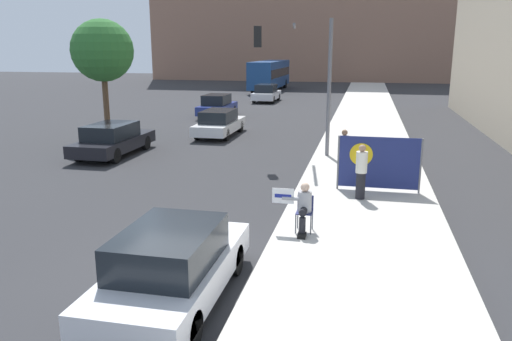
{
  "coord_description": "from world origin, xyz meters",
  "views": [
    {
      "loc": [
        3.48,
        -8.71,
        4.59
      ],
      "look_at": [
        0.47,
        4.97,
        1.15
      ],
      "focal_mm": 35.0,
      "sensor_mm": 36.0,
      "label": 1
    }
  ],
  "objects_px": {
    "protest_banner": "(378,163)",
    "parked_car_curbside": "(173,266)",
    "seated_protester": "(303,206)",
    "jogger_on_sidewalk": "(361,172)",
    "car_on_road_nearest": "(113,139)",
    "traffic_light_pole": "(302,64)",
    "car_on_road_far_lane": "(266,93)",
    "car_on_road_distant": "(217,106)",
    "city_bus_on_road": "(270,74)",
    "street_tree_near_curb": "(102,51)",
    "pedestrian_behind": "(344,152)",
    "car_on_road_midblock": "(219,123)"
  },
  "relations": [
    {
      "from": "car_on_road_far_lane",
      "to": "city_bus_on_road",
      "type": "relative_size",
      "value": 0.37
    },
    {
      "from": "city_bus_on_road",
      "to": "seated_protester",
      "type": "bearing_deg",
      "value": -78.08
    },
    {
      "from": "protest_banner",
      "to": "parked_car_curbside",
      "type": "relative_size",
      "value": 0.59
    },
    {
      "from": "traffic_light_pole",
      "to": "street_tree_near_curb",
      "type": "bearing_deg",
      "value": 169.58
    },
    {
      "from": "pedestrian_behind",
      "to": "parked_car_curbside",
      "type": "relative_size",
      "value": 0.37
    },
    {
      "from": "car_on_road_nearest",
      "to": "car_on_road_far_lane",
      "type": "bearing_deg",
      "value": 84.78
    },
    {
      "from": "jogger_on_sidewalk",
      "to": "car_on_road_midblock",
      "type": "bearing_deg",
      "value": -31.83
    },
    {
      "from": "jogger_on_sidewalk",
      "to": "car_on_road_nearest",
      "type": "xyz_separation_m",
      "value": [
        -10.71,
        4.83,
        -0.29
      ]
    },
    {
      "from": "traffic_light_pole",
      "to": "city_bus_on_road",
      "type": "xyz_separation_m",
      "value": [
        -7.91,
        34.29,
        -2.1
      ]
    },
    {
      "from": "car_on_road_nearest",
      "to": "car_on_road_midblock",
      "type": "xyz_separation_m",
      "value": [
        3.12,
        5.83,
        -0.01
      ]
    },
    {
      "from": "seated_protester",
      "to": "car_on_road_nearest",
      "type": "relative_size",
      "value": 0.26
    },
    {
      "from": "street_tree_near_curb",
      "to": "city_bus_on_road",
      "type": "bearing_deg",
      "value": 86.41
    },
    {
      "from": "car_on_road_far_lane",
      "to": "car_on_road_midblock",
      "type": "bearing_deg",
      "value": -86.89
    },
    {
      "from": "car_on_road_midblock",
      "to": "traffic_light_pole",
      "type": "bearing_deg",
      "value": -43.33
    },
    {
      "from": "city_bus_on_road",
      "to": "car_on_road_midblock",
      "type": "bearing_deg",
      "value": -84.35
    },
    {
      "from": "parked_car_curbside",
      "to": "traffic_light_pole",
      "type": "bearing_deg",
      "value": 87.08
    },
    {
      "from": "car_on_road_midblock",
      "to": "street_tree_near_curb",
      "type": "bearing_deg",
      "value": -149.96
    },
    {
      "from": "parked_car_curbside",
      "to": "street_tree_near_curb",
      "type": "xyz_separation_m",
      "value": [
        -9.29,
        14.72,
        3.72
      ]
    },
    {
      "from": "car_on_road_far_lane",
      "to": "protest_banner",
      "type": "bearing_deg",
      "value": -71.75
    },
    {
      "from": "protest_banner",
      "to": "seated_protester",
      "type": "bearing_deg",
      "value": -113.99
    },
    {
      "from": "seated_protester",
      "to": "protest_banner",
      "type": "bearing_deg",
      "value": 89.8
    },
    {
      "from": "car_on_road_distant",
      "to": "car_on_road_nearest",
      "type": "bearing_deg",
      "value": -93.37
    },
    {
      "from": "traffic_light_pole",
      "to": "seated_protester",
      "type": "bearing_deg",
      "value": -82.16
    },
    {
      "from": "protest_banner",
      "to": "street_tree_near_curb",
      "type": "relative_size",
      "value": 0.43
    },
    {
      "from": "pedestrian_behind",
      "to": "car_on_road_far_lane",
      "type": "distance_m",
      "value": 26.78
    },
    {
      "from": "seated_protester",
      "to": "jogger_on_sidewalk",
      "type": "relative_size",
      "value": 0.75
    },
    {
      "from": "pedestrian_behind",
      "to": "parked_car_curbside",
      "type": "xyz_separation_m",
      "value": [
        -2.61,
        -9.78,
        -0.26
      ]
    },
    {
      "from": "jogger_on_sidewalk",
      "to": "street_tree_near_curb",
      "type": "xyz_separation_m",
      "value": [
        -12.55,
        7.79,
        3.45
      ]
    },
    {
      "from": "protest_banner",
      "to": "city_bus_on_road",
      "type": "distance_m",
      "value": 40.81
    },
    {
      "from": "car_on_road_midblock",
      "to": "car_on_road_nearest",
      "type": "bearing_deg",
      "value": -118.17
    },
    {
      "from": "street_tree_near_curb",
      "to": "jogger_on_sidewalk",
      "type": "bearing_deg",
      "value": -31.85
    },
    {
      "from": "parked_car_curbside",
      "to": "car_on_road_midblock",
      "type": "relative_size",
      "value": 0.94
    },
    {
      "from": "jogger_on_sidewalk",
      "to": "pedestrian_behind",
      "type": "xyz_separation_m",
      "value": [
        -0.64,
        2.86,
        -0.01
      ]
    },
    {
      "from": "city_bus_on_road",
      "to": "jogger_on_sidewalk",
      "type": "bearing_deg",
      "value": -75.37
    },
    {
      "from": "traffic_light_pole",
      "to": "car_on_road_far_lane",
      "type": "height_order",
      "value": "traffic_light_pole"
    },
    {
      "from": "protest_banner",
      "to": "parked_car_curbside",
      "type": "distance_m",
      "value": 8.76
    },
    {
      "from": "street_tree_near_curb",
      "to": "car_on_road_distant",
      "type": "bearing_deg",
      "value": 75.67
    },
    {
      "from": "pedestrian_behind",
      "to": "parked_car_curbside",
      "type": "distance_m",
      "value": 10.12
    },
    {
      "from": "traffic_light_pole",
      "to": "city_bus_on_road",
      "type": "bearing_deg",
      "value": 102.99
    },
    {
      "from": "car_on_road_nearest",
      "to": "car_on_road_midblock",
      "type": "distance_m",
      "value": 6.62
    },
    {
      "from": "protest_banner",
      "to": "traffic_light_pole",
      "type": "xyz_separation_m",
      "value": [
        -3.11,
        4.99,
        2.87
      ]
    },
    {
      "from": "traffic_light_pole",
      "to": "city_bus_on_road",
      "type": "distance_m",
      "value": 35.26
    },
    {
      "from": "car_on_road_nearest",
      "to": "city_bus_on_road",
      "type": "relative_size",
      "value": 0.39
    },
    {
      "from": "jogger_on_sidewalk",
      "to": "pedestrian_behind",
      "type": "height_order",
      "value": "jogger_on_sidewalk"
    },
    {
      "from": "pedestrian_behind",
      "to": "traffic_light_pole",
      "type": "height_order",
      "value": "traffic_light_pole"
    },
    {
      "from": "traffic_light_pole",
      "to": "parked_car_curbside",
      "type": "xyz_separation_m",
      "value": [
        -0.66,
        -12.89,
        -3.22
      ]
    },
    {
      "from": "city_bus_on_road",
      "to": "pedestrian_behind",
      "type": "bearing_deg",
      "value": -75.22
    },
    {
      "from": "car_on_road_nearest",
      "to": "traffic_light_pole",
      "type": "bearing_deg",
      "value": 7.95
    },
    {
      "from": "traffic_light_pole",
      "to": "car_on_road_far_lane",
      "type": "relative_size",
      "value": 1.26
    },
    {
      "from": "pedestrian_behind",
      "to": "car_on_road_midblock",
      "type": "height_order",
      "value": "pedestrian_behind"
    }
  ]
}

